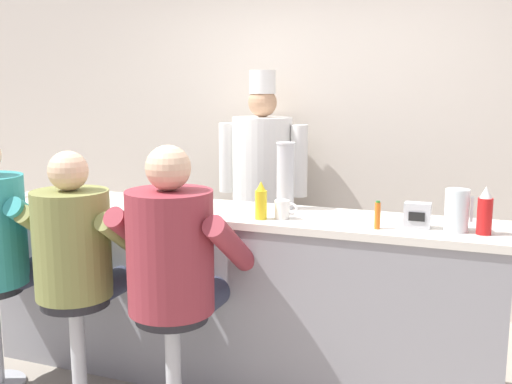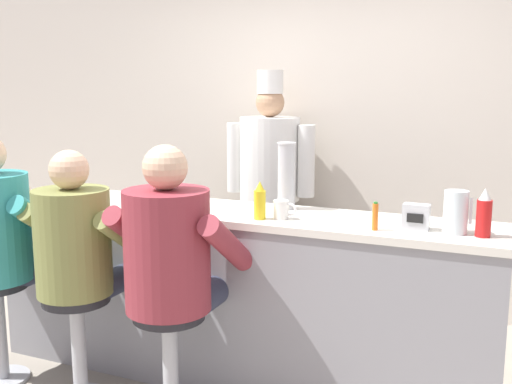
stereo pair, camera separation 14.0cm
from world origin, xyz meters
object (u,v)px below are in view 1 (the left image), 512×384
(coffee_mug_tan, at_px, (13,191))
(ketchup_bottle_red, at_px, (485,212))
(diner_seated_olive, at_px, (77,252))
(napkin_dispenser_chrome, at_px, (417,215))
(diner_seated_maroon, at_px, (174,259))
(breakfast_plate, at_px, (73,199))
(cup_stack_steel, at_px, (285,176))
(mustard_bottle_yellow, at_px, (261,202))
(hot_sauce_bottle_orange, at_px, (377,215))
(cook_in_whites_near, at_px, (262,179))
(coffee_mug_white, at_px, (283,209))
(cereal_bowl, at_px, (192,205))
(water_pitcher_clear, at_px, (457,210))

(coffee_mug_tan, bearing_deg, ketchup_bottle_red, 0.64)
(diner_seated_olive, bearing_deg, napkin_dispenser_chrome, 15.71)
(napkin_dispenser_chrome, distance_m, diner_seated_maroon, 1.23)
(coffee_mug_tan, relative_size, napkin_dispenser_chrome, 0.98)
(breakfast_plate, distance_m, diner_seated_olive, 0.60)
(cup_stack_steel, distance_m, diner_seated_maroon, 0.84)
(ketchup_bottle_red, xyz_separation_m, breakfast_plate, (-2.36, -0.01, -0.09))
(mustard_bottle_yellow, bearing_deg, diner_seated_olive, -157.03)
(ketchup_bottle_red, bearing_deg, hot_sauce_bottle_orange, -171.77)
(cup_stack_steel, height_order, diner_seated_maroon, diner_seated_maroon)
(cook_in_whites_near, bearing_deg, ketchup_bottle_red, -39.28)
(cup_stack_steel, bearing_deg, breakfast_plate, -169.15)
(coffee_mug_white, bearing_deg, diner_seated_olive, -156.92)
(coffee_mug_white, distance_m, cook_in_whites_near, 1.47)
(hot_sauce_bottle_orange, bearing_deg, ketchup_bottle_red, 8.23)
(diner_seated_olive, distance_m, diner_seated_maroon, 0.58)
(cereal_bowl, height_order, cook_in_whites_near, cook_in_whites_near)
(diner_seated_olive, bearing_deg, hot_sauce_bottle_orange, 14.02)
(coffee_mug_white, height_order, coffee_mug_tan, coffee_mug_white)
(napkin_dispenser_chrome, bearing_deg, cup_stack_steel, 164.26)
(water_pitcher_clear, distance_m, coffee_mug_white, 0.87)
(water_pitcher_clear, height_order, diner_seated_maroon, diner_seated_maroon)
(mustard_bottle_yellow, xyz_separation_m, napkin_dispenser_chrome, (0.79, 0.10, -0.03))
(mustard_bottle_yellow, height_order, breakfast_plate, mustard_bottle_yellow)
(breakfast_plate, xyz_separation_m, coffee_mug_white, (1.36, -0.01, 0.04))
(mustard_bottle_yellow, height_order, cup_stack_steel, cup_stack_steel)
(cup_stack_steel, relative_size, napkin_dispenser_chrome, 2.96)
(ketchup_bottle_red, distance_m, hot_sauce_bottle_orange, 0.50)
(ketchup_bottle_red, bearing_deg, diner_seated_maroon, -162.58)
(diner_seated_maroon, height_order, cook_in_whites_near, cook_in_whites_near)
(mustard_bottle_yellow, xyz_separation_m, hot_sauce_bottle_orange, (0.61, -0.00, -0.03))
(mustard_bottle_yellow, bearing_deg, coffee_mug_tan, 178.76)
(mustard_bottle_yellow, relative_size, cook_in_whites_near, 0.11)
(ketchup_bottle_red, height_order, cup_stack_steel, cup_stack_steel)
(mustard_bottle_yellow, relative_size, coffee_mug_tan, 1.61)
(ketchup_bottle_red, relative_size, breakfast_plate, 1.01)
(cereal_bowl, relative_size, napkin_dispenser_chrome, 1.02)
(mustard_bottle_yellow, bearing_deg, hot_sauce_bottle_orange, -0.31)
(breakfast_plate, height_order, coffee_mug_tan, coffee_mug_tan)
(water_pitcher_clear, relative_size, napkin_dispenser_chrome, 1.60)
(ketchup_bottle_red, relative_size, hot_sauce_bottle_orange, 1.64)
(breakfast_plate, bearing_deg, cup_stack_steel, 10.85)
(breakfast_plate, bearing_deg, coffee_mug_white, -0.61)
(breakfast_plate, relative_size, cup_stack_steel, 0.60)
(diner_seated_maroon, bearing_deg, mustard_bottle_yellow, 50.00)
(mustard_bottle_yellow, xyz_separation_m, coffee_mug_white, (0.11, 0.05, -0.04))
(coffee_mug_tan, height_order, diner_seated_maroon, diner_seated_maroon)
(hot_sauce_bottle_orange, relative_size, napkin_dispenser_chrome, 1.09)
(mustard_bottle_yellow, height_order, cook_in_whites_near, cook_in_whites_near)
(coffee_mug_white, relative_size, coffee_mug_tan, 1.02)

